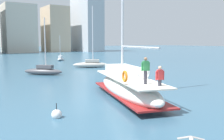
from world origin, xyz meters
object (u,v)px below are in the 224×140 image
object	(u,v)px
main_sailboat	(127,85)
moored_cutter_right	(43,70)
moored_sloop_near	(61,58)
moored_cutter_left	(91,64)
seagull	(191,138)
mooring_buoy	(57,115)

from	to	relation	value
main_sailboat	moored_cutter_right	size ratio (longest dim) A/B	2.08
moored_sloop_near	moored_cutter_left	xyz separation A→B (m)	(-1.48, -16.00, 0.16)
seagull	moored_cutter_right	bearing A→B (deg)	85.62
mooring_buoy	seagull	bearing A→B (deg)	-64.37
moored_sloop_near	mooring_buoy	bearing A→B (deg)	-111.86
moored_cutter_right	mooring_buoy	xyz separation A→B (m)	(-4.73, -16.86, -0.36)
seagull	moored_sloop_near	bearing A→B (deg)	74.59
moored_sloop_near	moored_cutter_right	xyz separation A→B (m)	(-10.16, -20.22, 0.09)
moored_sloop_near	mooring_buoy	xyz separation A→B (m)	(-14.88, -37.09, -0.27)
mooring_buoy	moored_cutter_left	bearing A→B (deg)	57.57
main_sailboat	mooring_buoy	size ratio (longest dim) A/B	16.08
main_sailboat	moored_cutter_left	bearing A→B (deg)	68.63
moored_cutter_right	seagull	xyz separation A→B (m)	(-1.77, -23.03, -0.21)
moored_cutter_left	moored_cutter_right	xyz separation A→B (m)	(-8.68, -4.23, -0.08)
main_sailboat	moored_cutter_left	world-z (taller)	main_sailboat
main_sailboat	seagull	distance (m)	8.25
moored_cutter_left	moored_cutter_right	size ratio (longest dim) A/B	1.37
moored_cutter_left	moored_cutter_right	bearing A→B (deg)	-154.02
seagull	mooring_buoy	bearing A→B (deg)	115.63
moored_cutter_right	mooring_buoy	world-z (taller)	moored_cutter_right
moored_cutter_left	seagull	bearing A→B (deg)	-110.96
moored_cutter_right	seagull	distance (m)	23.10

